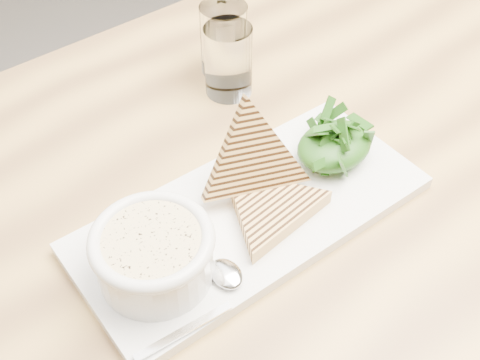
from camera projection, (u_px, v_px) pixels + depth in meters
table_top at (296, 186)px, 0.78m from camera, size 1.34×0.90×0.04m
table_leg_br at (358, 85)px, 1.52m from camera, size 0.06×0.06×0.70m
platter at (251, 214)px, 0.71m from camera, size 0.43×0.21×0.02m
soup_bowl at (155, 258)px, 0.62m from camera, size 0.12×0.12×0.05m
soup at (152, 241)px, 0.60m from camera, size 0.10×0.10×0.01m
bowl_rim at (151, 240)px, 0.60m from camera, size 0.13×0.13×0.01m
sandwich_flat at (270, 209)px, 0.69m from camera, size 0.16×0.16×0.02m
sandwich_lean at (253, 159)px, 0.69m from camera, size 0.19×0.19×0.17m
salad_base at (334, 146)px, 0.75m from camera, size 0.10×0.08×0.04m
arugula_pile at (335, 142)px, 0.74m from camera, size 0.11×0.10×0.05m
spoon_bowl at (226, 274)px, 0.63m from camera, size 0.04×0.05×0.01m
spoon_handle at (184, 331)px, 0.59m from camera, size 0.11×0.02×0.00m
glass_near at (228, 61)px, 0.85m from camera, size 0.07×0.07×0.10m
glass_far at (224, 39)px, 0.88m from camera, size 0.07×0.07×0.11m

